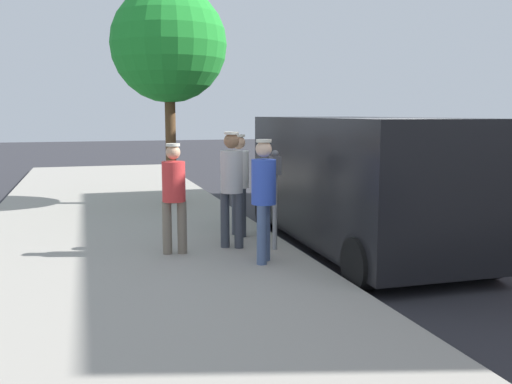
% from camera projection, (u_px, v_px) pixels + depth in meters
% --- Properties ---
extents(ground_plane, '(80.00, 80.00, 0.00)m').
position_uv_depth(ground_plane, '(379.00, 265.00, 8.33)').
color(ground_plane, '#2D2D33').
extents(sidewalk_slab, '(5.00, 32.00, 0.15)m').
position_uv_depth(sidewalk_slab, '(137.00, 281.00, 7.31)').
color(sidewalk_slab, '#9E998E').
rests_on(sidewalk_slab, ground).
extents(parking_meter_near, '(0.14, 0.18, 1.52)m').
position_uv_depth(parking_meter_near, '(275.00, 183.00, 8.54)').
color(parking_meter_near, gray).
rests_on(parking_meter_near, sidewalk_slab).
extents(pedestrian_in_white, '(0.34, 0.35, 1.72)m').
position_uv_depth(pedestrian_in_white, '(239.00, 178.00, 9.53)').
color(pedestrian_in_white, '#383D47').
rests_on(pedestrian_in_white, sidewalk_slab).
extents(pedestrian_in_blue, '(0.34, 0.34, 1.72)m').
position_uv_depth(pedestrian_in_blue, '(264.00, 193.00, 7.80)').
color(pedestrian_in_blue, '#4C608C').
rests_on(pedestrian_in_blue, sidewalk_slab).
extents(pedestrian_in_gray, '(0.34, 0.34, 1.79)m').
position_uv_depth(pedestrian_in_gray, '(232.00, 181.00, 8.66)').
color(pedestrian_in_gray, '#383D47').
rests_on(pedestrian_in_gray, sidewalk_slab).
extents(pedestrian_in_red, '(0.36, 0.34, 1.63)m').
position_uv_depth(pedestrian_in_red, '(174.00, 191.00, 8.30)').
color(pedestrian_in_red, '#726656').
rests_on(pedestrian_in_red, sidewalk_slab).
extents(parked_van, '(2.20, 5.23, 2.15)m').
position_uv_depth(parked_van, '(357.00, 179.00, 9.22)').
color(parked_van, black).
rests_on(parked_van, ground).
extents(street_tree, '(2.61, 2.61, 4.91)m').
position_uv_depth(street_tree, '(169.00, 45.00, 12.72)').
color(street_tree, brown).
rests_on(street_tree, sidewalk_slab).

